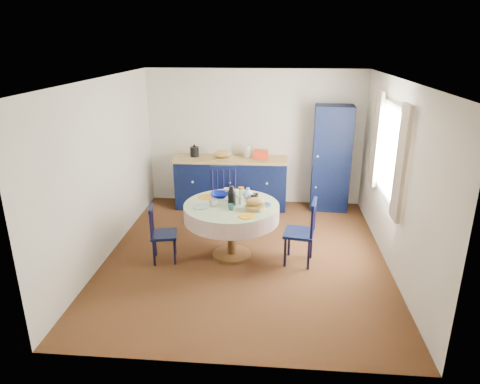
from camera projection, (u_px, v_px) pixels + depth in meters
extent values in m
plane|color=black|center=(246.00, 255.00, 6.26)|extent=(4.50, 4.50, 0.00)
plane|color=white|center=(247.00, 80.00, 5.42)|extent=(4.50, 4.50, 0.00)
cube|color=white|center=(255.00, 138.00, 7.95)|extent=(4.00, 0.02, 2.50)
cube|color=white|center=(104.00, 170.00, 6.00)|extent=(0.02, 4.50, 2.50)
cube|color=white|center=(396.00, 177.00, 5.68)|extent=(0.02, 4.50, 2.50)
plane|color=white|center=(392.00, 153.00, 5.88)|extent=(0.00, 1.20, 1.20)
cube|color=beige|center=(401.00, 164.00, 5.21)|extent=(0.05, 0.34, 1.45)
cube|color=beige|center=(376.00, 139.00, 6.53)|extent=(0.05, 0.34, 1.45)
cube|color=black|center=(231.00, 183.00, 7.99)|extent=(2.04, 0.64, 0.89)
cube|color=tan|center=(231.00, 159.00, 7.83)|extent=(2.10, 0.69, 0.04)
cube|color=#B82E13|center=(261.00, 154.00, 7.78)|extent=(0.26, 0.14, 0.16)
cube|color=tan|center=(222.00, 158.00, 7.78)|extent=(0.34, 0.25, 0.02)
ellipsoid|color=tan|center=(222.00, 154.00, 7.75)|extent=(0.31, 0.20, 0.13)
cylinder|color=silver|center=(248.00, 151.00, 7.85)|extent=(0.12, 0.12, 0.22)
cube|color=black|center=(331.00, 159.00, 7.71)|extent=(0.70, 0.52, 1.91)
cylinder|color=white|center=(319.00, 157.00, 7.47)|extent=(0.04, 0.02, 0.04)
cylinder|color=white|center=(317.00, 187.00, 7.66)|extent=(0.04, 0.02, 0.04)
cylinder|color=brown|center=(232.00, 255.00, 6.22)|extent=(0.55, 0.55, 0.05)
cylinder|color=brown|center=(232.00, 231.00, 6.10)|extent=(0.12, 0.12, 0.74)
cylinder|color=brown|center=(231.00, 206.00, 5.97)|extent=(1.28, 1.28, 0.03)
cylinder|color=white|center=(232.00, 213.00, 6.00)|extent=(1.34, 1.34, 0.22)
cylinder|color=silver|center=(231.00, 205.00, 5.96)|extent=(1.34, 1.34, 0.01)
cylinder|color=#95C2C6|center=(200.00, 207.00, 5.87)|extent=(0.22, 0.22, 0.01)
cylinder|color=#BF7F0C|center=(246.00, 216.00, 5.55)|extent=(0.22, 0.22, 0.01)
cylinder|color=navy|center=(263.00, 205.00, 5.94)|extent=(0.22, 0.22, 0.01)
cylinder|color=#76A96B|center=(241.00, 194.00, 6.35)|extent=(0.22, 0.22, 0.01)
cylinder|color=#BF7F0C|center=(206.00, 197.00, 6.23)|extent=(0.22, 0.22, 0.01)
cylinder|color=#A98C43|center=(255.00, 207.00, 5.80)|extent=(0.28, 0.28, 0.05)
ellipsoid|color=tan|center=(256.00, 202.00, 5.77)|extent=(0.26, 0.16, 0.11)
cube|color=silver|center=(229.00, 200.00, 6.06)|extent=(0.10, 0.07, 0.04)
cylinder|color=black|center=(175.00, 252.00, 5.95)|extent=(0.03, 0.03, 0.38)
cylinder|color=black|center=(175.00, 243.00, 6.23)|extent=(0.03, 0.03, 0.38)
cylinder|color=black|center=(154.00, 253.00, 5.91)|extent=(0.03, 0.03, 0.38)
cylinder|color=black|center=(155.00, 244.00, 6.19)|extent=(0.03, 0.03, 0.38)
cube|color=black|center=(164.00, 234.00, 6.00)|extent=(0.42, 0.44, 0.04)
cylinder|color=black|center=(151.00, 226.00, 5.77)|extent=(0.03, 0.03, 0.42)
cylinder|color=black|center=(152.00, 217.00, 6.05)|extent=(0.03, 0.03, 0.42)
cube|color=black|center=(150.00, 208.00, 5.84)|extent=(0.11, 0.34, 0.05)
cylinder|color=black|center=(151.00, 225.00, 5.84)|extent=(0.02, 0.02, 0.35)
cylinder|color=black|center=(151.00, 222.00, 5.91)|extent=(0.02, 0.02, 0.35)
cylinder|color=black|center=(152.00, 220.00, 5.99)|extent=(0.02, 0.02, 0.35)
cylinder|color=black|center=(213.00, 220.00, 6.86)|extent=(0.04, 0.04, 0.48)
cylinder|color=black|center=(236.00, 220.00, 6.89)|extent=(0.04, 0.04, 0.48)
cylinder|color=black|center=(213.00, 212.00, 7.20)|extent=(0.04, 0.04, 0.48)
cylinder|color=black|center=(235.00, 211.00, 7.22)|extent=(0.04, 0.04, 0.48)
cube|color=black|center=(224.00, 201.00, 6.96)|extent=(0.53, 0.51, 0.04)
cylinder|color=black|center=(212.00, 182.00, 7.04)|extent=(0.04, 0.04, 0.53)
cylinder|color=black|center=(235.00, 181.00, 7.07)|extent=(0.04, 0.04, 0.53)
cube|color=black|center=(223.00, 168.00, 6.97)|extent=(0.42, 0.11, 0.07)
cylinder|color=black|center=(217.00, 183.00, 7.05)|extent=(0.02, 0.02, 0.44)
cylinder|color=black|center=(223.00, 183.00, 7.06)|extent=(0.02, 0.02, 0.44)
cylinder|color=black|center=(229.00, 183.00, 7.07)|extent=(0.02, 0.02, 0.44)
cylinder|color=black|center=(289.00, 242.00, 6.19)|extent=(0.04, 0.04, 0.43)
cylinder|color=black|center=(285.00, 252.00, 5.88)|extent=(0.04, 0.04, 0.43)
cylinder|color=black|center=(311.00, 244.00, 6.12)|extent=(0.04, 0.04, 0.43)
cylinder|color=black|center=(309.00, 255.00, 5.81)|extent=(0.04, 0.04, 0.43)
cube|color=black|center=(299.00, 233.00, 5.92)|extent=(0.47, 0.48, 0.04)
cylinder|color=black|center=(315.00, 214.00, 5.95)|extent=(0.04, 0.04, 0.48)
cylinder|color=black|center=(312.00, 223.00, 5.64)|extent=(0.04, 0.04, 0.48)
cube|color=black|center=(314.00, 203.00, 5.72)|extent=(0.11, 0.38, 0.06)
cylinder|color=black|center=(314.00, 217.00, 5.88)|extent=(0.02, 0.02, 0.40)
cylinder|color=black|center=(313.00, 220.00, 5.80)|extent=(0.02, 0.02, 0.40)
cylinder|color=black|center=(313.00, 222.00, 5.72)|extent=(0.02, 0.02, 0.40)
imported|color=silver|center=(214.00, 203.00, 5.89)|extent=(0.13, 0.13, 0.10)
imported|color=#266D63|center=(231.00, 207.00, 5.75)|extent=(0.09, 0.09, 0.08)
imported|color=black|center=(255.00, 197.00, 6.12)|extent=(0.11, 0.11, 0.09)
imported|color=silver|center=(227.00, 191.00, 6.34)|extent=(0.10, 0.10, 0.09)
imported|color=#030C67|center=(220.00, 195.00, 6.23)|extent=(0.27, 0.27, 0.07)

